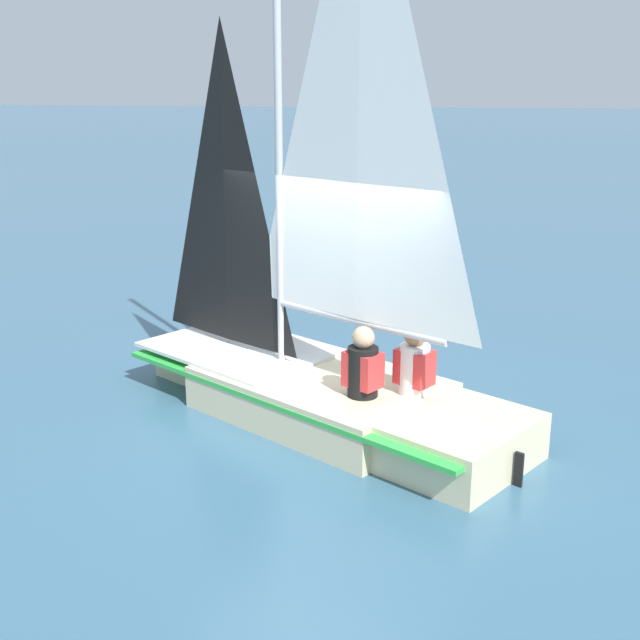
{
  "coord_description": "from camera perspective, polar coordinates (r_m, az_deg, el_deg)",
  "views": [
    {
      "loc": [
        -1.79,
        7.72,
        3.37
      ],
      "look_at": [
        0.0,
        0.0,
        1.06
      ],
      "focal_mm": 45.0,
      "sensor_mm": 36.0,
      "label": 1
    }
  ],
  "objects": [
    {
      "name": "ground_plane",
      "position": [
        8.62,
        -0.0,
        -6.76
      ],
      "size": [
        260.0,
        260.0,
        0.0
      ],
      "primitive_type": "plane",
      "color": "#38607A"
    },
    {
      "name": "sailboat_main",
      "position": [
        8.33,
        0.11,
        -1.95
      ],
      "size": [
        4.68,
        3.6,
        5.86
      ],
      "rotation": [
        0.0,
        0.0,
        5.77
      ],
      "color": "beige",
      "rests_on": "ground_plane"
    },
    {
      "name": "sailor_helm",
      "position": [
        7.84,
        3.05,
        -4.28
      ],
      "size": [
        0.42,
        0.41,
        1.16
      ],
      "rotation": [
        0.0,
        0.0,
        5.77
      ],
      "color": "black",
      "rests_on": "ground_plane"
    },
    {
      "name": "sailor_crew",
      "position": [
        7.95,
        6.7,
        -4.07
      ],
      "size": [
        0.42,
        0.41,
        1.16
      ],
      "rotation": [
        0.0,
        0.0,
        5.77
      ],
      "color": "black",
      "rests_on": "ground_plane"
    }
  ]
}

